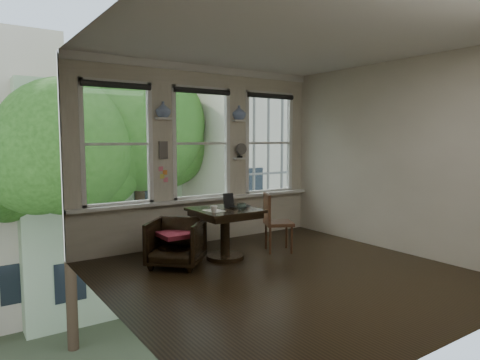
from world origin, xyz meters
TOP-DOWN VIEW (x-y plane):
  - ground at (0.00, 0.00)m, footprint 4.50×4.50m
  - ceiling at (0.00, 0.00)m, footprint 4.50×4.50m
  - wall_back at (0.00, 2.25)m, footprint 4.50×0.00m
  - wall_front at (0.00, -2.25)m, footprint 4.50×0.00m
  - wall_left at (-2.25, 0.00)m, footprint 0.00×4.50m
  - wall_right at (2.25, 0.00)m, footprint 0.00×4.50m
  - window_left at (-1.45, 2.25)m, footprint 1.10×0.12m
  - window_center at (0.00, 2.25)m, footprint 1.10×0.12m
  - window_right at (1.45, 2.25)m, footprint 1.10×0.12m
  - shelf_left at (-0.72, 2.15)m, footprint 0.26×0.16m
  - shelf_right at (0.72, 2.15)m, footprint 0.26×0.16m
  - intercom at (-0.72, 2.18)m, footprint 0.14×0.06m
  - sticky_notes at (-0.72, 2.19)m, footprint 0.16×0.01m
  - desk_fan at (0.72, 2.13)m, footprint 0.20×0.20m
  - vase_left at (-0.72, 2.15)m, footprint 0.24×0.24m
  - vase_right at (0.72, 2.15)m, footprint 0.24×0.24m
  - table at (-0.24, 1.11)m, footprint 0.90×0.90m
  - armchair_left at (-1.00, 1.18)m, footprint 1.01×1.02m
  - cushion_red at (-1.00, 1.18)m, footprint 0.45×0.45m
  - side_chair_right at (0.69, 0.99)m, footprint 0.56×0.56m
  - laptop at (0.02, 1.04)m, footprint 0.35×0.25m
  - mug at (-0.54, 0.93)m, footprint 0.12×0.12m
  - drinking_glass at (-0.11, 0.86)m, footprint 0.15×0.15m
  - tablet at (-0.14, 1.16)m, footprint 0.17×0.10m
  - papers at (-0.45, 1.05)m, footprint 0.24×0.31m

SIDE VIEW (x-z plane):
  - ground at x=0.00m, z-range 0.00..0.00m
  - armchair_left at x=-1.00m, z-range 0.00..0.66m
  - table at x=-0.24m, z-range 0.00..0.75m
  - cushion_red at x=-1.00m, z-range 0.42..0.48m
  - side_chair_right at x=0.69m, z-range 0.00..0.92m
  - papers at x=-0.45m, z-range 0.75..0.75m
  - laptop at x=0.02m, z-range 0.75..0.78m
  - mug at x=-0.54m, z-range 0.75..0.85m
  - drinking_glass at x=-0.11m, z-range 0.75..0.85m
  - tablet at x=-0.14m, z-range 0.75..0.97m
  - sticky_notes at x=-0.72m, z-range 1.13..1.37m
  - wall_back at x=0.00m, z-range -0.75..3.75m
  - wall_front at x=0.00m, z-range -0.75..3.75m
  - wall_left at x=-2.25m, z-range -0.75..3.75m
  - wall_right at x=2.25m, z-range -0.75..3.75m
  - desk_fan at x=0.72m, z-range 1.41..1.65m
  - intercom at x=-0.72m, z-range 1.46..1.74m
  - window_left at x=-1.45m, z-range 0.75..2.65m
  - window_center at x=0.00m, z-range 0.75..2.65m
  - window_right at x=1.45m, z-range 0.75..2.65m
  - shelf_left at x=-0.72m, z-range 2.08..2.12m
  - shelf_right at x=0.72m, z-range 2.08..2.12m
  - vase_left at x=-0.72m, z-range 2.12..2.36m
  - vase_right at x=0.72m, z-range 2.12..2.36m
  - ceiling at x=0.00m, z-range 3.00..3.00m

